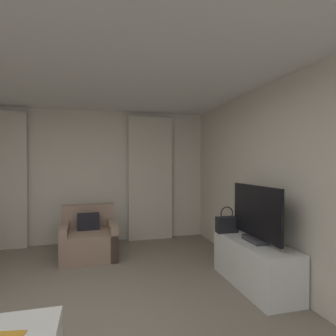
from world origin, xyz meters
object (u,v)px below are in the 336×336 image
(tv_console, at_px, (254,263))
(tv_flatscreen, at_px, (256,215))
(handbag_primary, at_px, (227,224))
(armchair, at_px, (89,240))

(tv_console, distance_m, tv_flatscreen, 0.62)
(tv_console, bearing_deg, tv_flatscreen, -90.00)
(tv_console, distance_m, handbag_primary, 0.65)
(armchair, relative_size, tv_flatscreen, 0.89)
(tv_flatscreen, xyz_separation_m, handbag_primary, (-0.13, 0.53, -0.21))
(tv_flatscreen, bearing_deg, tv_console, 90.00)
(armchair, height_order, tv_flatscreen, tv_flatscreen)
(tv_flatscreen, relative_size, handbag_primary, 2.77)
(tv_console, relative_size, tv_flatscreen, 1.28)
(tv_console, xyz_separation_m, handbag_primary, (-0.13, 0.50, 0.41))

